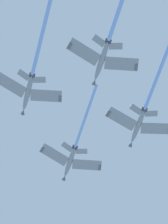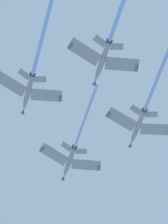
{
  "view_description": "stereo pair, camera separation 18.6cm",
  "coord_description": "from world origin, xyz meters",
  "px_view_note": "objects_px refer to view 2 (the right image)",
  "views": [
    {
      "loc": [
        6.54,
        -17.1,
        1.76
      ],
      "look_at": [
        9.61,
        -1.49,
        119.81
      ],
      "focal_mm": 66.03,
      "sensor_mm": 36.0,
      "label": 1
    },
    {
      "loc": [
        6.36,
        -17.07,
        1.76
      ],
      "look_at": [
        9.61,
        -1.49,
        119.81
      ],
      "focal_mm": 66.03,
      "sensor_mm": 36.0,
      "label": 2
    }
  ],
  "objects_px": {
    "jet_left_wing": "(33,74)",
    "jet_right_wing": "(144,112)",
    "jet_lead": "(73,151)",
    "jet_slot": "(108,43)"
  },
  "relations": [
    {
      "from": "jet_lead",
      "to": "jet_slot",
      "type": "xyz_separation_m",
      "value": [
        2.97,
        -33.41,
        -13.8
      ]
    },
    {
      "from": "jet_lead",
      "to": "jet_left_wing",
      "type": "height_order",
      "value": "jet_lead"
    },
    {
      "from": "jet_left_wing",
      "to": "jet_right_wing",
      "type": "xyz_separation_m",
      "value": [
        32.99,
        4.17,
        0.68
      ]
    },
    {
      "from": "jet_lead",
      "to": "jet_right_wing",
      "type": "xyz_separation_m",
      "value": [
        17.29,
        -16.76,
        -6.79
      ]
    },
    {
      "from": "jet_left_wing",
      "to": "jet_slot",
      "type": "xyz_separation_m",
      "value": [
        18.68,
        -12.47,
        -6.33
      ]
    },
    {
      "from": "jet_left_wing",
      "to": "jet_right_wing",
      "type": "distance_m",
      "value": 33.26
    },
    {
      "from": "jet_lead",
      "to": "jet_right_wing",
      "type": "height_order",
      "value": "jet_lead"
    },
    {
      "from": "jet_lead",
      "to": "jet_slot",
      "type": "relative_size",
      "value": 1.09
    },
    {
      "from": "jet_lead",
      "to": "jet_left_wing",
      "type": "xyz_separation_m",
      "value": [
        -15.71,
        -20.93,
        -7.47
      ]
    },
    {
      "from": "jet_slot",
      "to": "jet_right_wing",
      "type": "bearing_deg",
      "value": 49.31
    }
  ]
}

